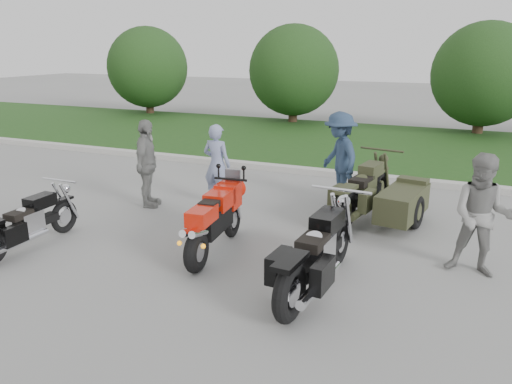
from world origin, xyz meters
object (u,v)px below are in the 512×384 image
at_px(person_grey, 482,216).
at_px(person_back, 147,164).
at_px(cruiser_left, 25,225).
at_px(person_denim, 339,158).
at_px(person_stripe, 217,165).
at_px(cruiser_right, 315,257).
at_px(cruiser_sidecar, 385,199).
at_px(sportbike_red, 214,219).

bearing_deg(person_grey, person_back, 176.51).
xyz_separation_m(cruiser_left, person_back, (0.48, 2.69, 0.47)).
relative_size(cruiser_left, person_denim, 1.12).
bearing_deg(person_stripe, cruiser_right, 138.62).
xyz_separation_m(cruiser_sidecar, person_back, (-4.60, -0.88, 0.43)).
xyz_separation_m(sportbike_red, cruiser_sidecar, (2.22, 2.51, -0.12)).
xyz_separation_m(cruiser_right, person_back, (-4.21, 2.26, 0.38)).
relative_size(person_stripe, person_grey, 0.94).
distance_m(person_grey, person_back, 6.23).
height_order(sportbike_red, person_back, person_back).
bearing_deg(sportbike_red, person_denim, 67.41).
relative_size(cruiser_sidecar, person_stripe, 1.53).
height_order(cruiser_left, person_stripe, person_stripe).
bearing_deg(cruiser_sidecar, sportbike_red, -122.16).
xyz_separation_m(cruiser_left, person_stripe, (1.70, 3.38, 0.42)).
distance_m(cruiser_right, person_denim, 4.20).
relative_size(person_grey, person_back, 1.00).
bearing_deg(person_denim, sportbike_red, -57.31).
distance_m(person_stripe, person_denim, 2.54).
bearing_deg(cruiser_right, cruiser_sidecar, 87.03).
xyz_separation_m(cruiser_left, person_grey, (6.66, 1.89, 0.47)).
distance_m(person_stripe, person_grey, 5.18).
xyz_separation_m(person_stripe, person_grey, (4.96, -1.49, 0.05)).
relative_size(person_grey, person_denim, 0.94).
height_order(person_denim, person_back, person_denim).
bearing_deg(person_stripe, sportbike_red, 119.85).
bearing_deg(cruiser_left, person_back, 79.70).
bearing_deg(cruiser_sidecar, person_grey, -37.33).
relative_size(cruiser_left, person_grey, 1.19).
bearing_deg(person_grey, cruiser_sidecar, 137.24).
xyz_separation_m(cruiser_right, person_denim, (-0.73, 4.11, 0.44)).
bearing_deg(person_denim, person_stripe, -102.88).
bearing_deg(person_stripe, cruiser_left, 66.69).
bearing_deg(cruiser_right, person_grey, 40.82).
bearing_deg(person_back, person_denim, -80.30).
bearing_deg(person_back, cruiser_right, -136.62).
xyz_separation_m(cruiser_sidecar, person_denim, (-1.13, 0.98, 0.48)).
bearing_deg(cruiser_left, cruiser_right, 5.04).
distance_m(person_denim, person_back, 3.94).
xyz_separation_m(person_grey, person_denim, (-2.70, 2.65, 0.06)).
height_order(cruiser_left, person_back, person_back).
distance_m(sportbike_red, person_grey, 3.90).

